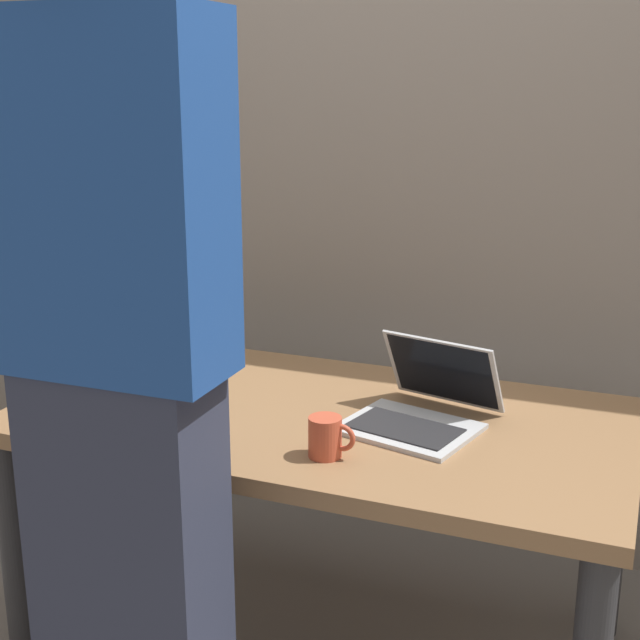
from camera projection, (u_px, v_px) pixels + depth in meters
desk at (322, 447)px, 2.29m from camera, size 1.58×0.85×0.70m
laptop at (421, 407)px, 2.19m from camera, size 0.39×0.42×0.20m
beer_bottle_amber at (136, 325)px, 2.67m from camera, size 0.07×0.07×0.29m
beer_bottle_green at (169, 335)px, 2.58m from camera, size 0.07×0.07×0.29m
beer_bottle_brown at (167, 337)px, 2.48m from camera, size 0.07×0.07×0.33m
person_figure at (119, 387)px, 1.70m from camera, size 0.45×0.28×1.90m
coffee_mug at (326, 437)px, 1.99m from camera, size 0.11×0.08×0.10m
back_wall at (412, 157)px, 2.82m from camera, size 6.00×0.10×2.60m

